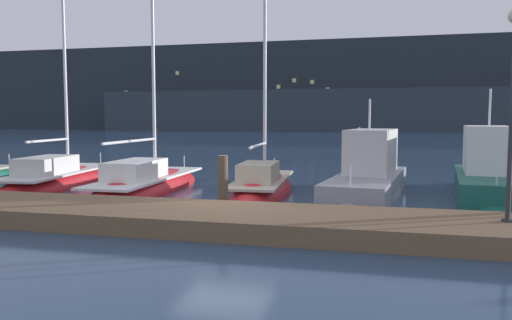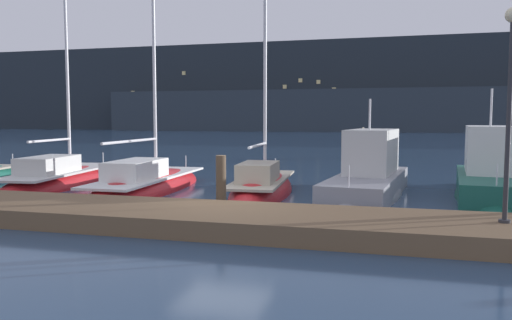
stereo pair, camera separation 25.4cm
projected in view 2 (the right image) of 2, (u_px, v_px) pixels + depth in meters
name	position (u px, v px, depth m)	size (l,w,h in m)	color
ground_plane	(223.00, 214.00, 13.83)	(400.00, 400.00, 0.00)	navy
dock	(199.00, 218.00, 12.11)	(39.95, 2.80, 0.45)	brown
mooring_pile_2	(221.00, 185.00, 13.65)	(0.28, 0.28, 1.63)	#4C3D2D
sailboat_berth_3	(61.00, 182.00, 19.73)	(3.15, 8.24, 12.29)	red
sailboat_berth_4	(148.00, 188.00, 18.16)	(2.45, 8.30, 10.13)	red
sailboat_berth_5	(262.00, 191.00, 17.33)	(2.37, 6.72, 9.45)	red
motorboat_berth_6	(368.00, 185.00, 16.94)	(3.07, 7.66, 3.96)	gray
motorboat_berth_7	(488.00, 182.00, 16.90)	(2.92, 7.44, 4.13)	#195647
channel_buoy	(363.00, 146.00, 33.08)	(1.29, 1.29, 2.04)	green
dock_lamppost	(510.00, 82.00, 10.26)	(0.32, 0.32, 4.46)	#2D2D33
hillside_backdrop	(381.00, 90.00, 104.77)	(240.00, 23.00, 18.50)	#232B33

